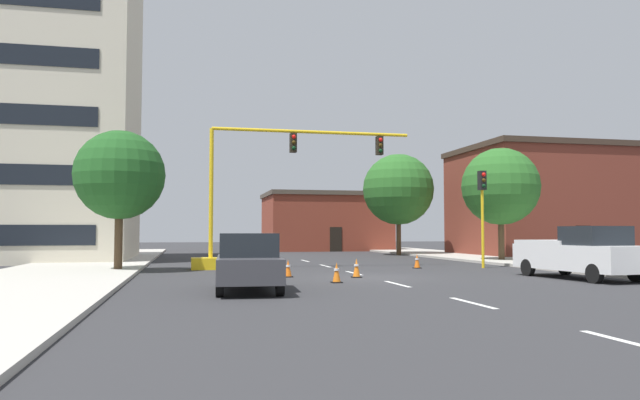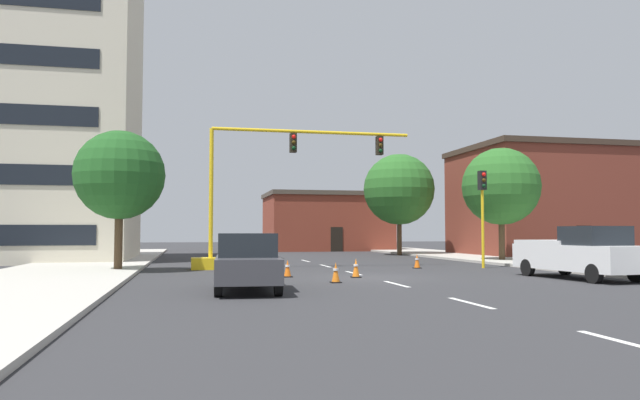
{
  "view_description": "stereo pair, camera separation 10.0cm",
  "coord_description": "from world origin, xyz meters",
  "px_view_note": "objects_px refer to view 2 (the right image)",
  "views": [
    {
      "loc": [
        -6.97,
        -22.35,
        1.79
      ],
      "look_at": [
        -0.53,
        6.88,
        3.38
      ],
      "focal_mm": 33.41,
      "sensor_mm": 36.0,
      "label": 1
    },
    {
      "loc": [
        -6.87,
        -22.37,
        1.79
      ],
      "look_at": [
        -0.53,
        6.88,
        3.38
      ],
      "focal_mm": 33.41,
      "sensor_mm": 36.0,
      "label": 2
    }
  ],
  "objects_px": {
    "tree_right_far": "(399,189)",
    "tree_right_mid": "(501,187)",
    "sedan_dark_gray_near_left": "(247,261)",
    "traffic_cone_roadside_b": "(288,269)",
    "pickup_truck_white": "(579,253)",
    "traffic_light_pole_right": "(483,196)",
    "traffic_signal_gantry": "(242,220)",
    "tree_left_near": "(120,175)",
    "traffic_cone_roadside_d": "(336,273)",
    "traffic_cone_roadside_a": "(417,261)",
    "traffic_cone_roadside_c": "(356,268)"
  },
  "relations": [
    {
      "from": "traffic_light_pole_right",
      "to": "traffic_cone_roadside_b",
      "type": "distance_m",
      "value": 11.46
    },
    {
      "from": "pickup_truck_white",
      "to": "traffic_cone_roadside_a",
      "type": "height_order",
      "value": "pickup_truck_white"
    },
    {
      "from": "tree_right_far",
      "to": "traffic_cone_roadside_c",
      "type": "relative_size",
      "value": 10.27
    },
    {
      "from": "traffic_signal_gantry",
      "to": "tree_left_near",
      "type": "bearing_deg",
      "value": -169.25
    },
    {
      "from": "tree_right_far",
      "to": "pickup_truck_white",
      "type": "distance_m",
      "value": 23.46
    },
    {
      "from": "tree_left_near",
      "to": "tree_right_mid",
      "type": "bearing_deg",
      "value": 11.75
    },
    {
      "from": "traffic_cone_roadside_a",
      "to": "traffic_cone_roadside_c",
      "type": "distance_m",
      "value": 6.72
    },
    {
      "from": "traffic_light_pole_right",
      "to": "traffic_cone_roadside_c",
      "type": "xyz_separation_m",
      "value": [
        -7.78,
        -4.53,
        -3.16
      ]
    },
    {
      "from": "tree_right_mid",
      "to": "traffic_cone_roadside_a",
      "type": "xyz_separation_m",
      "value": [
        -7.19,
        -4.71,
        -4.12
      ]
    },
    {
      "from": "tree_right_mid",
      "to": "pickup_truck_white",
      "type": "distance_m",
      "value": 13.19
    },
    {
      "from": "tree_right_mid",
      "to": "traffic_light_pole_right",
      "type": "bearing_deg",
      "value": -127.02
    },
    {
      "from": "traffic_cone_roadside_a",
      "to": "traffic_cone_roadside_b",
      "type": "bearing_deg",
      "value": -149.19
    },
    {
      "from": "traffic_light_pole_right",
      "to": "traffic_cone_roadside_c",
      "type": "distance_m",
      "value": 9.54
    },
    {
      "from": "traffic_light_pole_right",
      "to": "tree_right_far",
      "type": "height_order",
      "value": "tree_right_far"
    },
    {
      "from": "sedan_dark_gray_near_left",
      "to": "tree_right_far",
      "type": "bearing_deg",
      "value": 60.93
    },
    {
      "from": "tree_right_far",
      "to": "traffic_signal_gantry",
      "type": "bearing_deg",
      "value": -132.66
    },
    {
      "from": "pickup_truck_white",
      "to": "traffic_light_pole_right",
      "type": "bearing_deg",
      "value": 92.37
    },
    {
      "from": "pickup_truck_white",
      "to": "sedan_dark_gray_near_left",
      "type": "xyz_separation_m",
      "value": [
        -12.7,
        -1.84,
        -0.09
      ]
    },
    {
      "from": "traffic_cone_roadside_a",
      "to": "traffic_cone_roadside_c",
      "type": "relative_size",
      "value": 0.94
    },
    {
      "from": "traffic_signal_gantry",
      "to": "traffic_light_pole_right",
      "type": "height_order",
      "value": "traffic_signal_gantry"
    },
    {
      "from": "tree_left_near",
      "to": "traffic_cone_roadside_a",
      "type": "xyz_separation_m",
      "value": [
        13.95,
        -0.32,
        -3.95
      ]
    },
    {
      "from": "tree_right_mid",
      "to": "tree_left_near",
      "type": "bearing_deg",
      "value": -168.25
    },
    {
      "from": "pickup_truck_white",
      "to": "sedan_dark_gray_near_left",
      "type": "height_order",
      "value": "pickup_truck_white"
    },
    {
      "from": "traffic_cone_roadside_a",
      "to": "tree_right_mid",
      "type": "bearing_deg",
      "value": 33.25
    },
    {
      "from": "tree_right_mid",
      "to": "pickup_truck_white",
      "type": "xyz_separation_m",
      "value": [
        -3.62,
        -12.19,
        -3.49
      ]
    },
    {
      "from": "traffic_light_pole_right",
      "to": "traffic_cone_roadside_d",
      "type": "bearing_deg",
      "value": -143.85
    },
    {
      "from": "traffic_cone_roadside_b",
      "to": "tree_right_mid",
      "type": "bearing_deg",
      "value": 32.05
    },
    {
      "from": "pickup_truck_white",
      "to": "tree_right_far",
      "type": "bearing_deg",
      "value": 87.12
    },
    {
      "from": "traffic_signal_gantry",
      "to": "traffic_light_pole_right",
      "type": "relative_size",
      "value": 2.26
    },
    {
      "from": "traffic_signal_gantry",
      "to": "traffic_cone_roadside_c",
      "type": "bearing_deg",
      "value": -58.57
    },
    {
      "from": "pickup_truck_white",
      "to": "traffic_cone_roadside_a",
      "type": "distance_m",
      "value": 8.31
    },
    {
      "from": "traffic_light_pole_right",
      "to": "traffic_cone_roadside_b",
      "type": "bearing_deg",
      "value": -160.1
    },
    {
      "from": "pickup_truck_white",
      "to": "traffic_cone_roadside_c",
      "type": "xyz_separation_m",
      "value": [
        -8.07,
        2.48,
        -0.6
      ]
    },
    {
      "from": "sedan_dark_gray_near_left",
      "to": "tree_right_mid",
      "type": "bearing_deg",
      "value": 40.7
    },
    {
      "from": "tree_right_far",
      "to": "traffic_cone_roadside_c",
      "type": "distance_m",
      "value": 23.05
    },
    {
      "from": "tree_right_far",
      "to": "traffic_cone_roadside_b",
      "type": "relative_size",
      "value": 11.26
    },
    {
      "from": "traffic_cone_roadside_c",
      "to": "tree_right_far",
      "type": "bearing_deg",
      "value": 65.87
    },
    {
      "from": "tree_right_mid",
      "to": "pickup_truck_white",
      "type": "relative_size",
      "value": 1.22
    },
    {
      "from": "tree_right_far",
      "to": "tree_right_mid",
      "type": "bearing_deg",
      "value": -77.29
    },
    {
      "from": "traffic_signal_gantry",
      "to": "traffic_cone_roadside_b",
      "type": "height_order",
      "value": "traffic_signal_gantry"
    },
    {
      "from": "traffic_cone_roadside_b",
      "to": "traffic_cone_roadside_d",
      "type": "relative_size",
      "value": 0.95
    },
    {
      "from": "traffic_cone_roadside_b",
      "to": "traffic_cone_roadside_a",
      "type": "bearing_deg",
      "value": 30.81
    },
    {
      "from": "traffic_light_pole_right",
      "to": "traffic_cone_roadside_d",
      "type": "relative_size",
      "value": 6.67
    },
    {
      "from": "traffic_signal_gantry",
      "to": "tree_right_far",
      "type": "relative_size",
      "value": 1.4
    },
    {
      "from": "tree_right_mid",
      "to": "traffic_cone_roadside_b",
      "type": "distance_m",
      "value": 17.32
    },
    {
      "from": "traffic_light_pole_right",
      "to": "tree_right_mid",
      "type": "distance_m",
      "value": 6.56
    },
    {
      "from": "sedan_dark_gray_near_left",
      "to": "traffic_cone_roadside_d",
      "type": "xyz_separation_m",
      "value": [
        3.3,
        2.19,
        -0.53
      ]
    },
    {
      "from": "pickup_truck_white",
      "to": "traffic_cone_roadside_d",
      "type": "xyz_separation_m",
      "value": [
        -9.4,
        0.35,
        -0.62
      ]
    },
    {
      "from": "sedan_dark_gray_near_left",
      "to": "traffic_cone_roadside_d",
      "type": "relative_size",
      "value": 6.41
    },
    {
      "from": "traffic_signal_gantry",
      "to": "tree_left_near",
      "type": "height_order",
      "value": "traffic_signal_gantry"
    }
  ]
}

